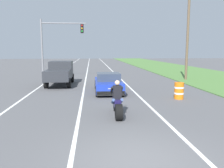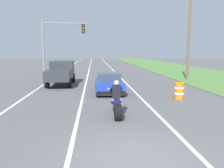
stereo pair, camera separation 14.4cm
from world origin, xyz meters
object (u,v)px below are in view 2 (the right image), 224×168
(pickup_truck_left_lane_dark_grey, at_px, (61,72))
(construction_barrel_nearest, at_px, (179,91))
(motorcycle_with_rider, at_px, (116,103))
(traffic_light_mast_near, at_px, (57,40))
(sports_car_blue, at_px, (109,83))

(pickup_truck_left_lane_dark_grey, xyz_separation_m, construction_barrel_nearest, (7.89, -6.42, -0.60))
(motorcycle_with_rider, xyz_separation_m, traffic_light_mast_near, (-4.63, 14.08, 3.40))
(motorcycle_with_rider, relative_size, construction_barrel_nearest, 2.21)
(pickup_truck_left_lane_dark_grey, bearing_deg, construction_barrel_nearest, -39.12)
(traffic_light_mast_near, distance_m, construction_barrel_nearest, 14.24)
(sports_car_blue, bearing_deg, motorcycle_with_rider, -90.52)
(sports_car_blue, relative_size, pickup_truck_left_lane_dark_grey, 0.90)
(construction_barrel_nearest, bearing_deg, pickup_truck_left_lane_dark_grey, 140.88)
(traffic_light_mast_near, xyz_separation_m, construction_barrel_nearest, (8.77, -10.66, -3.49))
(sports_car_blue, distance_m, pickup_truck_left_lane_dark_grey, 5.37)
(motorcycle_with_rider, bearing_deg, traffic_light_mast_near, 108.22)
(motorcycle_with_rider, relative_size, sports_car_blue, 0.51)
(motorcycle_with_rider, height_order, construction_barrel_nearest, motorcycle_with_rider)
(motorcycle_with_rider, distance_m, construction_barrel_nearest, 5.37)
(sports_car_blue, distance_m, construction_barrel_nearest, 4.88)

